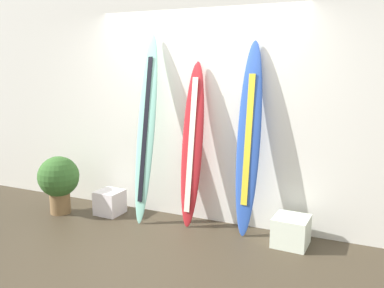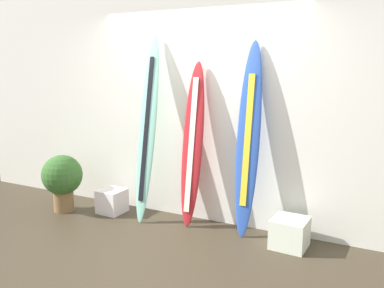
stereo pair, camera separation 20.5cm
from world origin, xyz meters
The scene contains 8 objects.
ground centered at (0.00, 0.00, -0.02)m, with size 8.00×8.00×0.04m, color #3D3425.
wall_back centered at (0.00, 1.30, 1.40)m, with size 7.20×0.20×2.80m, color white.
surfboard_seafoam centered at (-0.55, 0.94, 1.09)m, with size 0.23×0.47×2.23m.
surfboard_crimson centered at (0.02, 1.01, 0.96)m, with size 0.28×0.36×1.91m.
surfboard_cobalt centered at (0.68, 1.03, 1.06)m, with size 0.27×0.33×2.13m.
display_block_left centered at (-1.08, 0.88, 0.15)m, with size 0.32×0.32×0.30m.
display_block_center centered at (1.21, 0.90, 0.16)m, with size 0.37×0.37×0.31m.
potted_plant centered at (-1.67, 0.65, 0.44)m, with size 0.51×0.51×0.74m.
Camera 1 is at (1.87, -3.14, 1.86)m, focal length 37.59 mm.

